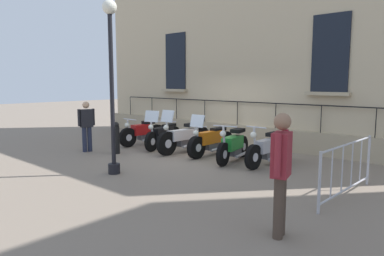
{
  "coord_description": "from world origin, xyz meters",
  "views": [
    {
      "loc": [
        8.04,
        7.04,
        2.17
      ],
      "look_at": [
        0.21,
        0.0,
        0.8
      ],
      "focal_mm": 33.43,
      "sensor_mm": 36.0,
      "label": 1
    }
  ],
  "objects": [
    {
      "name": "motorcycle_green",
      "position": [
        0.16,
        1.47,
        0.43
      ],
      "size": [
        1.88,
        0.68,
        1.05
      ],
      "color": "black",
      "rests_on": "ground_plane"
    },
    {
      "name": "building_facade",
      "position": [
        -2.54,
        0.0,
        4.01
      ],
      "size": [
        0.82,
        13.98,
        8.25
      ],
      "color": "#C6B28E",
      "rests_on": "ground_plane"
    },
    {
      "name": "ground_plane",
      "position": [
        0.0,
        0.0,
        0.0
      ],
      "size": [
        60.0,
        60.0,
        0.0
      ],
      "primitive_type": "plane",
      "color": "gray"
    },
    {
      "name": "motorcycle_red",
      "position": [
        0.11,
        -2.38,
        0.41
      ],
      "size": [
        1.93,
        0.66,
        0.94
      ],
      "color": "black",
      "rests_on": "ground_plane"
    },
    {
      "name": "pedestrian_walking",
      "position": [
        2.07,
        -2.73,
        0.87
      ],
      "size": [
        0.52,
        0.3,
        1.56
      ],
      "color": "#23283D",
      "rests_on": "ground_plane"
    },
    {
      "name": "motorcycle_orange",
      "position": [
        -0.1,
        0.48,
        0.42
      ],
      "size": [
        2.03,
        0.57,
        1.25
      ],
      "color": "black",
      "rests_on": "ground_plane"
    },
    {
      "name": "motorcycle_black",
      "position": [
        0.03,
        -1.42,
        0.43
      ],
      "size": [
        2.04,
        0.77,
        1.28
      ],
      "color": "black",
      "rests_on": "ground_plane"
    },
    {
      "name": "motorcycle_silver",
      "position": [
        -0.1,
        2.38,
        0.41
      ],
      "size": [
        2.01,
        0.56,
        1.07
      ],
      "color": "black",
      "rests_on": "ground_plane"
    },
    {
      "name": "lamppost",
      "position": [
        3.12,
        0.13,
        2.28
      ],
      "size": [
        0.33,
        0.33,
        3.99
      ],
      "color": "black",
      "rests_on": "ground_plane"
    },
    {
      "name": "bollard",
      "position": [
        1.65,
        -1.79,
        0.49
      ],
      "size": [
        0.21,
        0.21,
        0.97
      ],
      "color": "black",
      "rests_on": "ground_plane"
    },
    {
      "name": "crowd_barrier",
      "position": [
        1.24,
        4.84,
        0.57
      ],
      "size": [
        2.42,
        0.13,
        1.05
      ],
      "color": "#B7B7BF",
      "rests_on": "ground_plane"
    },
    {
      "name": "motorcycle_white",
      "position": [
        0.07,
        -0.44,
        0.45
      ],
      "size": [
        2.24,
        0.58,
        1.34
      ],
      "color": "black",
      "rests_on": "ground_plane"
    },
    {
      "name": "pedestrian_standing",
      "position": [
        3.65,
        4.74,
        0.99
      ],
      "size": [
        0.51,
        0.31,
        1.75
      ],
      "color": "#47382D",
      "rests_on": "ground_plane"
    }
  ]
}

